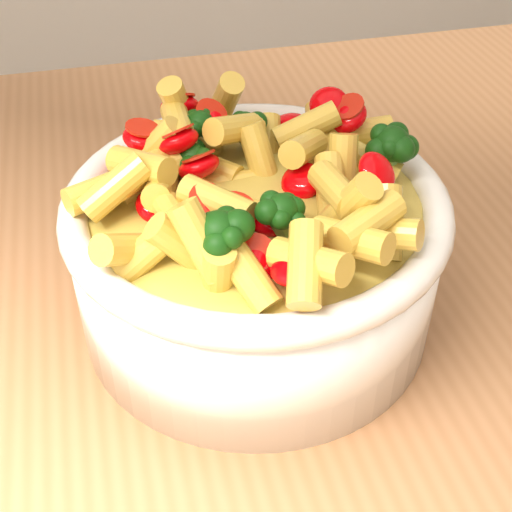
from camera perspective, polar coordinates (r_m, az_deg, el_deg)
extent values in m
cube|color=#A77147|center=(0.52, 1.90, -4.16)|extent=(1.20, 0.80, 0.04)
cylinder|color=white|center=(0.45, 0.00, -0.44)|extent=(0.23, 0.23, 0.09)
ellipsoid|color=white|center=(0.47, 0.00, -3.03)|extent=(0.21, 0.21, 0.03)
torus|color=white|center=(0.43, 0.00, 4.19)|extent=(0.23, 0.23, 0.02)
ellipsoid|color=#DFC84C|center=(0.43, 0.00, 4.19)|extent=(0.20, 0.20, 0.02)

